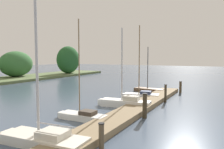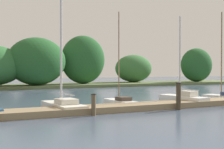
{
  "view_description": "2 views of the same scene",
  "coord_description": "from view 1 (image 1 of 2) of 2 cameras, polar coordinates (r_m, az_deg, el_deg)",
  "views": [
    {
      "loc": [
        -13.48,
        2.96,
        3.91
      ],
      "look_at": [
        -0.9,
        9.54,
        2.76
      ],
      "focal_mm": 36.09,
      "sensor_mm": 36.0,
      "label": 1
    },
    {
      "loc": [
        -11.49,
        -6.6,
        2.33
      ],
      "look_at": [
        -3.2,
        10.2,
        2.05
      ],
      "focal_mm": 48.79,
      "sensor_mm": 36.0,
      "label": 2
    }
  ],
  "objects": [
    {
      "name": "mooring_piling_1",
      "position": [
        9.83,
        -2.71,
        -15.25
      ],
      "size": [
        0.27,
        0.27,
        1.12
      ],
      "color": "brown",
      "rests_on": "ground"
    },
    {
      "name": "sailboat_4",
      "position": [
        21.26,
        7.23,
        -5.01
      ],
      "size": [
        1.53,
        3.53,
        6.73
      ],
      "rotation": [
        0.0,
        0.0,
        1.74
      ],
      "color": "white",
      "rests_on": "ground"
    },
    {
      "name": "mooring_piling_4",
      "position": [
        25.1,
        16.95,
        -3.06
      ],
      "size": [
        0.3,
        0.3,
        1.24
      ],
      "color": "#4C3D28",
      "rests_on": "ground"
    },
    {
      "name": "mooring_piling_2",
      "position": [
        14.47,
        8.3,
        -7.8
      ],
      "size": [
        0.32,
        0.32,
        1.59
      ],
      "color": "#3D3323",
      "rests_on": "ground"
    },
    {
      "name": "sailboat_2",
      "position": [
        14.26,
        -7.71,
        -10.14
      ],
      "size": [
        1.04,
        3.31,
        6.15
      ],
      "rotation": [
        0.0,
        0.0,
        1.58
      ],
      "color": "white",
      "rests_on": "ground"
    },
    {
      "name": "sailboat_1",
      "position": [
        10.71,
        -17.3,
        -14.84
      ],
      "size": [
        1.59,
        4.37,
        7.3
      ],
      "rotation": [
        0.0,
        0.0,
        1.63
      ],
      "color": "silver",
      "rests_on": "ground"
    },
    {
      "name": "sailboat_5",
      "position": [
        25.12,
        9.15,
        -3.76
      ],
      "size": [
        1.4,
        3.49,
        4.94
      ],
      "rotation": [
        0.0,
        0.0,
        1.45
      ],
      "color": "brown",
      "rests_on": "ground"
    },
    {
      "name": "dock_pier",
      "position": [
        15.15,
        4.2,
        -9.64
      ],
      "size": [
        23.35,
        1.8,
        0.35
      ],
      "color": "#847051",
      "rests_on": "ground"
    },
    {
      "name": "mooring_piling_3",
      "position": [
        19.66,
        13.39,
        -4.65
      ],
      "size": [
        0.23,
        0.23,
        1.54
      ],
      "color": "#3D3323",
      "rests_on": "ground"
    },
    {
      "name": "sailboat_3",
      "position": [
        17.49,
        3.06,
        -6.97
      ],
      "size": [
        1.34,
        4.21,
        6.05
      ],
      "rotation": [
        0.0,
        0.0,
        1.65
      ],
      "color": "white",
      "rests_on": "ground"
    }
  ]
}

